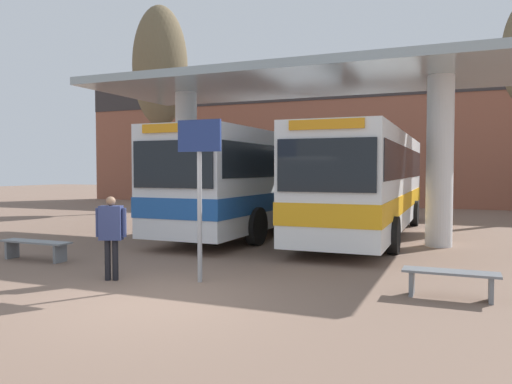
% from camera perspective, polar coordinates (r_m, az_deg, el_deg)
% --- Properties ---
extents(ground_plane, '(100.00, 100.00, 0.00)m').
position_cam_1_polar(ground_plane, '(8.48, -11.70, -12.13)').
color(ground_plane, '#755B4C').
extents(townhouse_backdrop, '(40.00, 0.58, 8.30)m').
position_cam_1_polar(townhouse_backdrop, '(29.89, 13.57, 7.68)').
color(townhouse_backdrop, brown).
rests_on(townhouse_backdrop, ground_plane).
extents(station_canopy, '(13.10, 5.42, 4.99)m').
position_cam_1_polar(station_canopy, '(15.64, 5.13, 10.48)').
color(station_canopy, silver).
rests_on(station_canopy, ground_plane).
extents(transit_bus_left_bay, '(2.89, 12.45, 3.31)m').
position_cam_1_polar(transit_bus_left_bay, '(18.02, 1.19, 1.66)').
color(transit_bus_left_bay, silver).
rests_on(transit_bus_left_bay, ground_plane).
extents(transit_bus_center_bay, '(2.76, 11.84, 3.28)m').
position_cam_1_polar(transit_bus_center_bay, '(16.82, 12.78, 1.41)').
color(transit_bus_center_bay, white).
rests_on(transit_bus_center_bay, ground_plane).
extents(waiting_bench_near_pillar, '(1.88, 0.44, 0.46)m').
position_cam_1_polar(waiting_bench_near_pillar, '(12.94, -23.91, -5.63)').
color(waiting_bench_near_pillar, slate).
rests_on(waiting_bench_near_pillar, ground_plane).
extents(waiting_bench_mid_platform, '(1.53, 0.44, 0.46)m').
position_cam_1_polar(waiting_bench_mid_platform, '(9.01, 21.33, -9.17)').
color(waiting_bench_mid_platform, slate).
rests_on(waiting_bench_mid_platform, ground_plane).
extents(info_sign_platform, '(0.90, 0.09, 3.08)m').
position_cam_1_polar(info_sign_platform, '(9.49, -6.49, 2.85)').
color(info_sign_platform, gray).
rests_on(info_sign_platform, ground_plane).
extents(pedestrian_waiting, '(0.59, 0.37, 1.63)m').
position_cam_1_polar(pedestrian_waiting, '(10.04, -16.23, -4.11)').
color(pedestrian_waiting, black).
rests_on(pedestrian_waiting, ground_plane).
extents(poplar_tree_behind_left, '(2.78, 2.78, 10.46)m').
position_cam_1_polar(poplar_tree_behind_left, '(26.58, -10.90, 13.84)').
color(poplar_tree_behind_left, '#473A2B').
rests_on(poplar_tree_behind_left, ground_plane).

